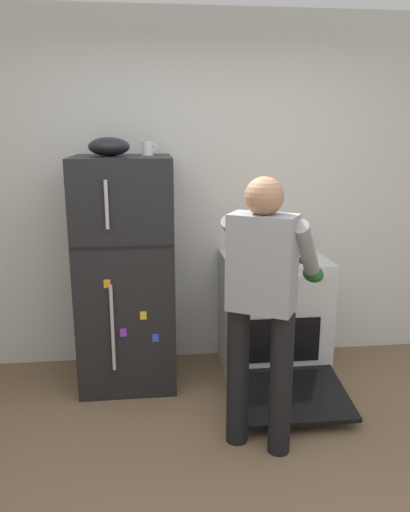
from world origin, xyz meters
name	(u,v)px	position (x,y,z in m)	size (l,w,h in m)	color
kitchen_wall_back	(191,193)	(0.00, 1.95, 1.35)	(6.00, 0.10, 2.70)	silver
refrigerator	(126,272)	(-0.51, 1.57, 0.83)	(0.68, 0.72, 1.66)	black
stove_range	(273,316)	(0.59, 1.55, 0.45)	(0.76, 1.22, 0.92)	silver
person_cook	(264,291)	(0.29, 0.65, 0.96)	(0.67, 0.73, 1.60)	black
red_pot	(255,249)	(0.43, 1.52, 0.99)	(0.33, 0.23, 0.13)	orange
coffee_mug	(148,148)	(-0.33, 1.62, 1.71)	(0.11, 0.08, 0.10)	silver
pepper_mill	(306,239)	(0.89, 1.77, 1.00)	(0.05, 0.05, 0.16)	brown
mixing_bowl	(109,147)	(-0.59, 1.57, 1.72)	(0.28, 0.28, 0.13)	black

